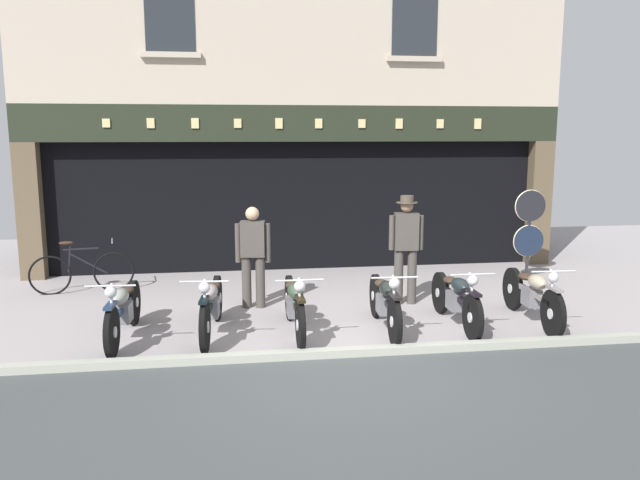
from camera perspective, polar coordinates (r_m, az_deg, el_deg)
name	(u,v)px	position (r m, az deg, el deg)	size (l,w,h in m)	color
ground	(363,393)	(7.18, 3.92, -13.51)	(22.69, 22.00, 0.18)	#9B9495
shop_facade	(290,177)	(14.52, -2.73, 5.66)	(10.99, 4.42, 6.66)	black
motorcycle_far_left	(123,309)	(9.01, -17.28, -5.96)	(0.62, 2.07, 0.92)	black
motorcycle_left	(211,305)	(8.93, -9.74, -5.75)	(0.62, 2.12, 0.93)	black
motorcycle_center_left	(295,304)	(8.86, -2.29, -5.74)	(0.62, 2.07, 0.93)	black
motorcycle_center	(385,301)	(9.04, 5.85, -5.49)	(0.62, 2.00, 0.92)	black
motorcycle_center_right	(456,298)	(9.41, 12.13, -5.08)	(0.62, 2.00, 0.91)	black
motorcycle_right	(532,294)	(9.87, 18.53, -4.63)	(0.62, 2.09, 0.93)	black
salesman_left	(253,252)	(10.13, -6.04, -1.10)	(0.56, 0.27, 1.63)	#47423D
shopkeeper_center	(406,244)	(10.38, 7.73, -0.35)	(0.56, 0.35, 1.78)	#47423D
tyre_sign_pole	(529,225)	(12.65, 18.28, 1.31)	(0.61, 0.06, 1.72)	#232328
advert_board_near	(165,188)	(12.93, -13.74, 4.57)	(0.67, 0.03, 1.10)	beige
advert_board_far	(113,192)	(13.07, -18.12, 4.14)	(0.64, 0.03, 0.93)	silver
leaning_bicycle	(82,271)	(11.89, -20.61, -2.66)	(1.74, 0.50, 0.94)	black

